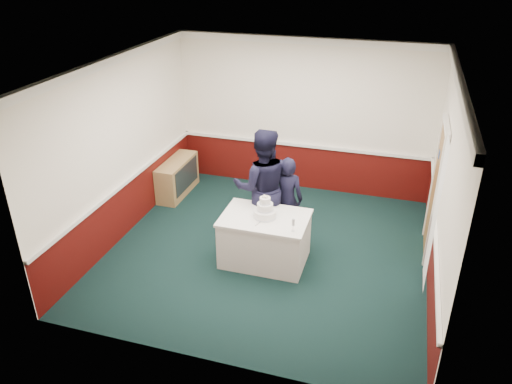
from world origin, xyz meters
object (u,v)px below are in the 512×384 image
(wedding_cake, at_px, (265,211))
(cake_table, at_px, (265,239))
(sideboard, at_px, (177,177))
(person_man, at_px, (262,187))
(champagne_flute, at_px, (293,223))
(cake_knife, at_px, (259,223))
(person_woman, at_px, (287,199))

(wedding_cake, bearing_deg, cake_table, -90.00)
(sideboard, distance_m, cake_table, 2.90)
(wedding_cake, height_order, person_man, person_man)
(wedding_cake, distance_m, champagne_flute, 0.57)
(sideboard, bearing_deg, cake_knife, -40.90)
(cake_table, bearing_deg, sideboard, 142.48)
(cake_table, relative_size, cake_knife, 6.00)
(champagne_flute, bearing_deg, cake_table, 150.75)
(cake_table, bearing_deg, person_man, 109.75)
(champagne_flute, bearing_deg, cake_knife, 171.42)
(cake_knife, distance_m, person_man, 0.84)
(person_man, bearing_deg, cake_table, 91.92)
(champagne_flute, bearing_deg, person_woman, 108.46)
(wedding_cake, relative_size, cake_knife, 1.65)
(cake_table, bearing_deg, cake_knife, -98.53)
(wedding_cake, xyz_separation_m, cake_knife, (-0.03, -0.20, -0.11))
(wedding_cake, xyz_separation_m, person_woman, (0.16, 0.75, -0.16))
(wedding_cake, height_order, cake_knife, wedding_cake)
(wedding_cake, bearing_deg, champagne_flute, -29.25)
(person_woman, bearing_deg, cake_knife, 72.30)
(cake_table, xyz_separation_m, champagne_flute, (0.50, -0.28, 0.53))
(champagne_flute, relative_size, person_man, 0.10)
(wedding_cake, bearing_deg, person_woman, 78.08)
(wedding_cake, xyz_separation_m, person_man, (-0.21, 0.59, 0.09))
(person_woman, bearing_deg, champagne_flute, 101.97)
(cake_table, distance_m, cake_knife, 0.44)
(cake_table, relative_size, person_woman, 0.89)
(cake_knife, relative_size, person_man, 0.11)
(sideboard, height_order, wedding_cake, wedding_cake)
(sideboard, bearing_deg, champagne_flute, -36.16)
(champagne_flute, height_order, person_woman, person_woman)
(cake_table, height_order, person_woman, person_woman)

